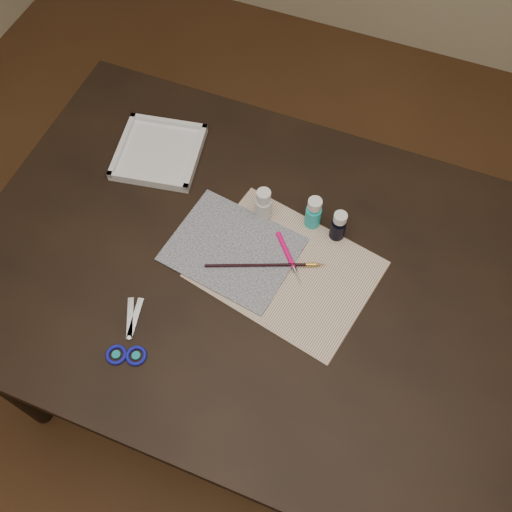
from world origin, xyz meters
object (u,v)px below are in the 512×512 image
at_px(canvas, 233,249).
at_px(palette_tray, 159,152).
at_px(paint_bottle_white, 264,204).
at_px(paint_bottle_cyan, 314,212).
at_px(paper, 286,269).
at_px(scissors, 127,331).
at_px(paint_bottle_navy, 338,226).

relative_size(canvas, palette_tray, 1.37).
xyz_separation_m(paint_bottle_white, paint_bottle_cyan, (0.11, 0.02, -0.00)).
height_order(paper, paint_bottle_cyan, paint_bottle_cyan).
xyz_separation_m(canvas, scissors, (-0.13, -0.27, 0.00)).
bearing_deg(paint_bottle_white, paper, -49.31).
bearing_deg(paper, canvas, 179.12).
bearing_deg(paint_bottle_navy, paper, -121.48).
height_order(paper, palette_tray, palette_tray).
xyz_separation_m(canvas, paint_bottle_navy, (0.21, 0.12, 0.04)).
distance_m(paper, paint_bottle_cyan, 0.14).
relative_size(paper, paint_bottle_navy, 4.47).
bearing_deg(paint_bottle_navy, canvas, -149.11).
bearing_deg(scissors, paint_bottle_white, -48.35).
height_order(paint_bottle_white, palette_tray, paint_bottle_white).
height_order(paint_bottle_navy, palette_tray, paint_bottle_navy).
height_order(canvas, palette_tray, palette_tray).
bearing_deg(palette_tray, paper, -24.81).
xyz_separation_m(canvas, paint_bottle_cyan, (0.14, 0.14, 0.04)).
relative_size(canvas, paint_bottle_navy, 3.29).
xyz_separation_m(paint_bottle_cyan, paint_bottle_navy, (0.06, -0.01, -0.00)).
height_order(paint_bottle_cyan, scissors, paint_bottle_cyan).
height_order(paper, paint_bottle_navy, paint_bottle_navy).
bearing_deg(scissors, canvas, -51.49).
height_order(paint_bottle_white, scissors, paint_bottle_white).
distance_m(paint_bottle_cyan, scissors, 0.49).
bearing_deg(canvas, palette_tray, 146.10).
relative_size(paper, paint_bottle_cyan, 4.21).
relative_size(paper, canvas, 1.36).
relative_size(canvas, paint_bottle_white, 3.04).
bearing_deg(paint_bottle_cyan, canvas, -136.86).
xyz_separation_m(paint_bottle_cyan, scissors, (-0.27, -0.40, -0.04)).
bearing_deg(paint_bottle_cyan, scissors, -124.33).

